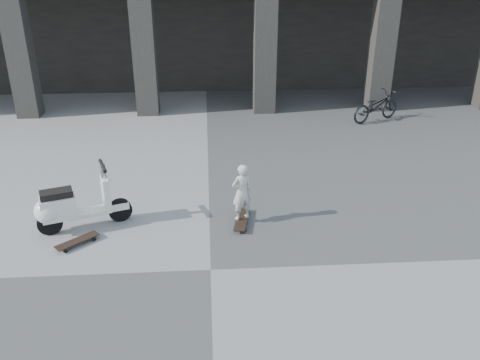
{
  "coord_description": "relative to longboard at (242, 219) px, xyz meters",
  "views": [
    {
      "loc": [
        0.02,
        -6.8,
        4.74
      ],
      "look_at": [
        0.61,
        1.99,
        0.65
      ],
      "focal_mm": 38.0,
      "sensor_mm": 36.0,
      "label": 1
    }
  ],
  "objects": [
    {
      "name": "child",
      "position": [
        0.0,
        0.0,
        0.56
      ],
      "size": [
        0.47,
        0.4,
        1.09
      ],
      "primitive_type": "imported",
      "rotation": [
        0.0,
        0.0,
        3.58
      ],
      "color": "beige",
      "rests_on": "longboard"
    },
    {
      "name": "bicycle",
      "position": [
        4.35,
        5.81,
        0.37
      ],
      "size": [
        1.76,
        1.28,
        0.88
      ],
      "primitive_type": "imported",
      "rotation": [
        0.0,
        0.0,
        2.04
      ],
      "color": "black",
      "rests_on": "ground"
    },
    {
      "name": "longboard",
      "position": [
        0.0,
        0.0,
        0.0
      ],
      "size": [
        0.37,
        0.94,
        0.09
      ],
      "rotation": [
        0.0,
        0.0,
        1.4
      ],
      "color": "black",
      "rests_on": "ground"
    },
    {
      "name": "scooter",
      "position": [
        -3.15,
        -0.06,
        0.4
      ],
      "size": [
        1.64,
        0.85,
        1.19
      ],
      "rotation": [
        0.0,
        0.0,
        0.34
      ],
      "color": "black",
      "rests_on": "ground"
    },
    {
      "name": "skateboard_spare",
      "position": [
        -2.9,
        -0.58,
        -0.0
      ],
      "size": [
        0.71,
        0.66,
        0.09
      ],
      "rotation": [
        0.0,
        0.0,
        0.72
      ],
      "color": "black",
      "rests_on": "ground"
    },
    {
      "name": "ground",
      "position": [
        -0.61,
        -1.49,
        -0.07
      ],
      "size": [
        90.0,
        90.0,
        0.0
      ],
      "primitive_type": "plane",
      "color": "#494946",
      "rests_on": "ground"
    }
  ]
}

